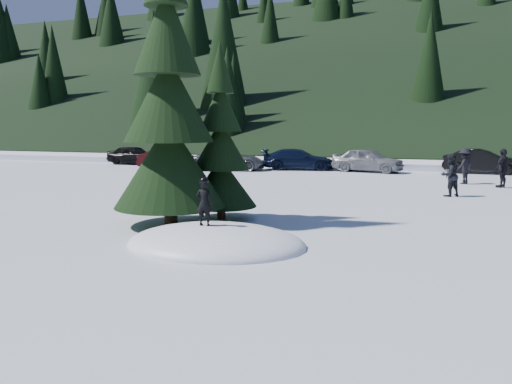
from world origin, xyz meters
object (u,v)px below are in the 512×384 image
(child_skier, at_px, (204,203))
(car_4, at_px, (368,160))
(car_3, at_px, (298,159))
(spruce_tall, at_px, (168,110))
(spruce_short, at_px, (221,151))
(car_0, at_px, (134,155))
(car_1, at_px, (168,159))
(car_2, at_px, (229,160))
(adult_2, at_px, (464,166))
(adult_0, at_px, (450,175))
(car_5, at_px, (482,161))
(adult_1, at_px, (503,168))

(child_skier, relative_size, car_4, 0.25)
(car_3, bearing_deg, car_4, -102.46)
(spruce_tall, height_order, spruce_short, spruce_tall)
(car_0, bearing_deg, spruce_short, -136.94)
(car_1, xyz_separation_m, car_2, (4.27, 0.25, -0.01))
(adult_2, height_order, car_1, adult_2)
(spruce_tall, xyz_separation_m, spruce_short, (1.00, 1.40, -1.22))
(car_2, bearing_deg, car_4, -93.09)
(spruce_tall, height_order, car_1, spruce_tall)
(spruce_tall, height_order, adult_0, spruce_tall)
(adult_2, xyz_separation_m, car_5, (1.39, 6.15, -0.15))
(spruce_short, distance_m, car_1, 18.79)
(car_5, bearing_deg, car_3, 100.18)
(spruce_short, bearing_deg, adult_1, 50.87)
(adult_1, relative_size, car_5, 0.41)
(child_skier, distance_m, car_4, 20.88)
(car_0, bearing_deg, adult_1, -101.17)
(child_skier, relative_size, car_3, 0.24)
(car_0, relative_size, car_5, 0.92)
(adult_2, height_order, car_2, adult_2)
(spruce_tall, xyz_separation_m, child_skier, (1.94, -1.87, -2.29))
(car_2, relative_size, car_5, 1.06)
(adult_0, bearing_deg, spruce_short, 8.02)
(adult_2, height_order, car_5, adult_2)
(spruce_tall, xyz_separation_m, adult_1, (10.37, 12.92, -2.41))
(car_1, xyz_separation_m, car_5, (19.57, 3.14, 0.07))
(adult_0, bearing_deg, car_0, -65.61)
(car_4, bearing_deg, adult_1, -119.31)
(spruce_tall, distance_m, car_2, 18.18)
(adult_1, distance_m, car_4, 9.12)
(car_0, xyz_separation_m, car_4, (17.13, -0.50, 0.05))
(adult_2, bearing_deg, car_1, -60.88)
(spruce_short, height_order, car_0, spruce_short)
(child_skier, height_order, car_4, child_skier)
(spruce_tall, relative_size, spruce_short, 1.60)
(spruce_short, xyz_separation_m, adult_1, (9.37, 11.52, -1.19))
(spruce_short, height_order, car_4, spruce_short)
(car_0, bearing_deg, adult_0, -111.82)
(child_skier, height_order, adult_2, adult_2)
(car_3, bearing_deg, adult_0, -150.03)
(child_skier, bearing_deg, adult_2, -115.70)
(spruce_short, distance_m, adult_2, 14.83)
(adult_2, relative_size, car_2, 0.37)
(adult_1, xyz_separation_m, car_4, (-6.85, 6.02, -0.16))
(car_2, bearing_deg, child_skier, -173.96)
(car_0, relative_size, car_3, 0.87)
(adult_1, relative_size, adult_2, 1.03)
(spruce_tall, bearing_deg, car_2, 106.53)
(adult_2, height_order, car_3, adult_2)
(spruce_tall, relative_size, child_skier, 7.80)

